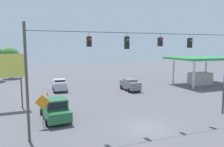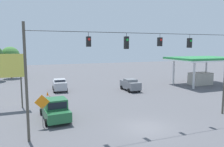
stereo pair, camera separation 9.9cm
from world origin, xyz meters
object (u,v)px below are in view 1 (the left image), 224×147
(pickup_truck_green_parked_shoulder, at_px, (55,109))
(sedan_grey_oncoming_far, at_px, (130,85))
(traffic_cone_second, at_px, (53,109))
(traffic_cone_fifth, at_px, (47,93))
(traffic_cone_nearest, at_px, (56,116))
(gas_station, at_px, (201,65))
(tree_horizon_right, at_px, (10,56))
(overhead_signal_span, at_px, (144,64))
(sedan_silver_withflow_far, at_px, (60,85))
(traffic_cone_fourth, at_px, (50,98))
(traffic_cone_third, at_px, (50,103))
(roadside_billboard, at_px, (7,70))
(work_zone_sign, at_px, (43,105))

(pickup_truck_green_parked_shoulder, distance_m, sedan_grey_oncoming_far, 16.00)
(traffic_cone_second, relative_size, traffic_cone_fifth, 1.00)
(traffic_cone_second, bearing_deg, traffic_cone_nearest, 90.18)
(sedan_grey_oncoming_far, bearing_deg, traffic_cone_fifth, -4.75)
(gas_station, height_order, tree_horizon_right, tree_horizon_right)
(overhead_signal_span, distance_m, pickup_truck_green_parked_shoulder, 9.47)
(sedan_silver_withflow_far, distance_m, traffic_cone_fifth, 3.50)
(traffic_cone_fourth, bearing_deg, traffic_cone_second, 88.08)
(pickup_truck_green_parked_shoulder, bearing_deg, overhead_signal_span, 148.14)
(sedan_silver_withflow_far, distance_m, sedan_grey_oncoming_far, 11.13)
(traffic_cone_third, relative_size, traffic_cone_fifth, 1.00)
(traffic_cone_fourth, relative_size, tree_horizon_right, 0.08)
(traffic_cone_nearest, xyz_separation_m, traffic_cone_third, (0.05, -5.17, 0.00))
(tree_horizon_right, bearing_deg, traffic_cone_third, 102.77)
(overhead_signal_span, bearing_deg, traffic_cone_second, -44.30)
(traffic_cone_nearest, bearing_deg, sedan_grey_oncoming_far, -142.12)
(traffic_cone_fifth, bearing_deg, tree_horizon_right, -73.50)
(overhead_signal_span, bearing_deg, roadside_billboard, -40.26)
(sedan_grey_oncoming_far, xyz_separation_m, traffic_cone_second, (12.63, 7.31, -0.68))
(sedan_silver_withflow_far, distance_m, pickup_truck_green_parked_shoulder, 13.77)
(traffic_cone_fourth, distance_m, work_zone_sign, 10.08)
(gas_station, distance_m, work_zone_sign, 30.49)
(traffic_cone_second, xyz_separation_m, traffic_cone_fifth, (-0.10, -8.35, 0.00))
(pickup_truck_green_parked_shoulder, relative_size, work_zone_sign, 1.92)
(traffic_cone_nearest, distance_m, traffic_cone_second, 2.51)
(traffic_cone_second, bearing_deg, sedan_silver_withflow_far, -101.07)
(pickup_truck_green_parked_shoulder, bearing_deg, sedan_grey_oncoming_far, -142.17)
(traffic_cone_nearest, height_order, traffic_cone_third, same)
(traffic_cone_third, distance_m, tree_horizon_right, 27.36)
(sedan_grey_oncoming_far, xyz_separation_m, gas_station, (-14.22, -0.32, 2.69))
(traffic_cone_nearest, relative_size, gas_station, 0.05)
(traffic_cone_third, bearing_deg, gas_station, -169.53)
(traffic_cone_second, distance_m, traffic_cone_fifth, 8.36)
(sedan_grey_oncoming_far, bearing_deg, traffic_cone_nearest, 37.88)
(tree_horizon_right, bearing_deg, traffic_cone_fifth, 106.50)
(overhead_signal_span, xyz_separation_m, traffic_cone_fifth, (6.97, -15.25, -5.22))
(traffic_cone_third, relative_size, traffic_cone_fourth, 1.00)
(work_zone_sign, bearing_deg, tree_horizon_right, -81.78)
(gas_station, bearing_deg, roadside_billboard, 8.73)
(traffic_cone_fifth, relative_size, work_zone_sign, 0.20)
(sedan_grey_oncoming_far, relative_size, roadside_billboard, 0.67)
(traffic_cone_third, xyz_separation_m, roadside_billboard, (4.38, -0.17, 4.16))
(sedan_grey_oncoming_far, xyz_separation_m, traffic_cone_third, (12.68, 4.65, -0.68))
(overhead_signal_span, relative_size, roadside_billboard, 3.10)
(pickup_truck_green_parked_shoulder, bearing_deg, traffic_cone_third, -89.58)
(traffic_cone_nearest, bearing_deg, sedan_silver_withflow_far, -99.03)
(roadside_billboard, distance_m, work_zone_sign, 8.08)
(pickup_truck_green_parked_shoulder, xyz_separation_m, traffic_cone_nearest, (-0.01, 0.01, -0.70))
(overhead_signal_span, distance_m, tree_horizon_right, 38.17)
(traffic_cone_second, relative_size, traffic_cone_third, 1.00)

